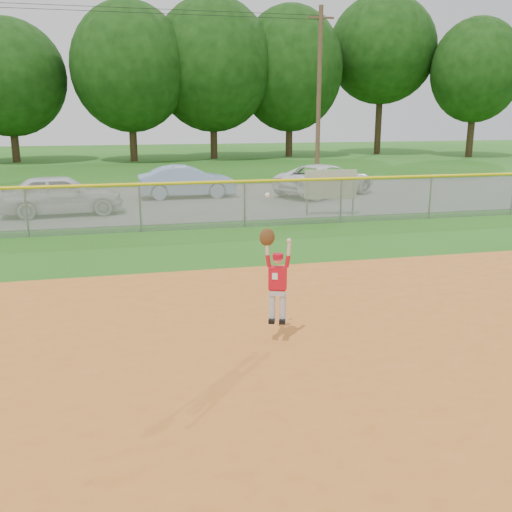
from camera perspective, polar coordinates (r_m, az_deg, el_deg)
The scene contains 11 objects.
ground at distance 8.76m, azimuth -8.80°, elevation -10.73°, with size 120.00×120.00×0.00m, color #215A14.
clay_infield at distance 6.16m, azimuth -6.30°, elevation -22.21°, with size 24.00×16.00×0.04m, color #BA6321.
parking_strip at distance 24.22m, azimuth -11.95°, elevation 5.23°, with size 44.00×10.00×0.03m, color slate.
car_white_a at distance 21.90m, azimuth -18.88°, elevation 5.84°, with size 1.74×4.32×1.47m, color silver.
car_blue at distance 25.23m, azimuth -6.90°, elevation 7.41°, with size 1.46×4.20×1.38m, color #85A2C6.
car_white_b at distance 25.94m, azimuth 7.00°, elevation 7.59°, with size 2.29×4.96×1.38m, color white.
sponsor_sign at distance 20.74m, azimuth 7.46°, elevation 6.99°, with size 1.86×0.37×1.67m.
outfield_fence at distance 18.16m, azimuth -11.53°, elevation 5.10°, with size 40.06×0.10×1.55m.
power_lines at distance 29.99m, azimuth -10.79°, elevation 15.91°, with size 19.40×0.24×9.00m.
tree_line at distance 46.03m, azimuth -12.05°, elevation 18.74°, with size 62.37×13.00×14.43m.
ballplayer at distance 9.06m, azimuth 2.02°, elevation -2.05°, with size 0.51×0.32×2.10m.
Camera 1 is at (-0.52, -7.94, 3.67)m, focal length 40.00 mm.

